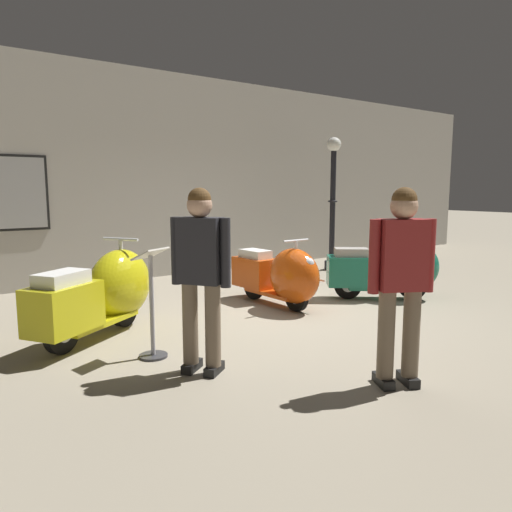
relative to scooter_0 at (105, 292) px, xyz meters
name	(u,v)px	position (x,y,z in m)	size (l,w,h in m)	color
ground_plane	(294,315)	(2.26, -0.61, -0.49)	(60.00, 60.00, 0.00)	gray
showroom_back_wall	(167,176)	(2.25, 3.13, 1.39)	(18.00, 0.24, 3.76)	#ADA89E
scooter_0	(105,292)	(0.00, 0.00, 0.00)	(1.74, 1.40, 1.07)	black
scooter_1	(281,276)	(2.41, -0.15, -0.05)	(0.55, 1.61, 0.97)	black
scooter_2	(392,269)	(4.05, -0.74, -0.03)	(1.57, 1.38, 1.00)	black
lamppost	(333,199)	(5.20, 1.71, 0.96)	(0.28, 0.28, 2.65)	black
visitor_0	(401,273)	(1.51, -2.85, 0.47)	(0.51, 0.38, 1.66)	black
visitor_1	(201,268)	(0.32, -1.65, 0.47)	(0.41, 0.47, 1.65)	black
info_stanchion	(152,312)	(0.13, -1.02, -0.04)	(0.39, 0.35, 1.09)	#333338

